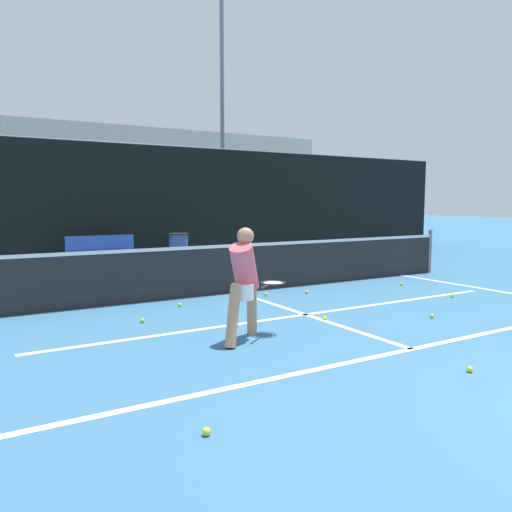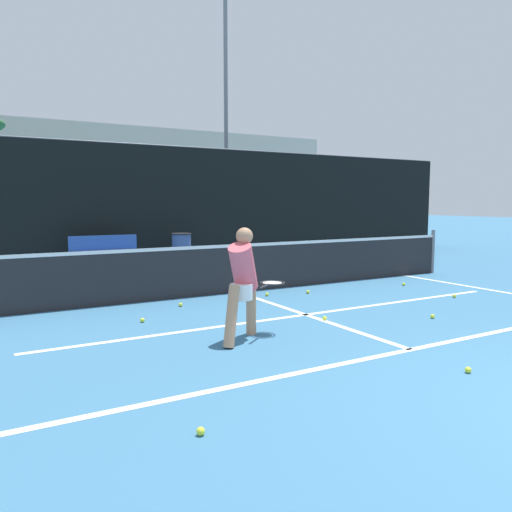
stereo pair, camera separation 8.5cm
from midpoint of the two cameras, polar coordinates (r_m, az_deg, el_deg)
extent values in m
cube|color=white|center=(6.35, 17.63, -10.16)|extent=(11.00, 0.10, 0.01)
cube|color=white|center=(7.90, 6.01, -6.68)|extent=(8.25, 0.10, 0.01)
cube|color=white|center=(7.95, 5.75, -6.60)|extent=(0.10, 4.41, 0.01)
cube|color=white|center=(11.16, 24.95, -3.45)|extent=(0.10, 5.41, 0.01)
cylinder|color=slate|center=(13.20, 19.71, 0.51)|extent=(0.09, 0.09, 1.07)
cube|color=#232326|center=(9.71, -1.83, -1.41)|extent=(11.00, 0.02, 0.95)
cube|color=white|center=(9.66, -1.84, 1.21)|extent=(11.00, 0.03, 0.06)
cube|color=black|center=(15.04, -12.47, 5.82)|extent=(24.00, 0.06, 3.40)
cylinder|color=slate|center=(15.13, -12.63, 12.35)|extent=(24.00, 0.04, 0.04)
cylinder|color=tan|center=(6.67, -0.19, -6.17)|extent=(0.13, 0.13, 0.66)
cylinder|color=tan|center=(6.11, -2.41, -6.88)|extent=(0.33, 0.30, 0.76)
cylinder|color=white|center=(6.33, -1.29, -4.10)|extent=(0.28, 0.28, 0.20)
cylinder|color=#E55966|center=(6.33, -1.08, -1.33)|extent=(0.49, 0.44, 0.72)
sphere|color=tan|center=(6.33, -0.95, 2.30)|extent=(0.22, 0.22, 0.22)
cylinder|color=#262628|center=(6.41, 1.30, -3.50)|extent=(0.25, 0.21, 0.03)
torus|color=#262628|center=(6.70, 2.24, -3.08)|extent=(0.48, 0.48, 0.02)
cylinder|color=beige|center=(6.70, 2.24, -3.08)|extent=(0.36, 0.36, 0.01)
sphere|color=#D1E033|center=(9.43, -0.72, -4.36)|extent=(0.07, 0.07, 0.07)
sphere|color=#D1E033|center=(4.01, -5.71, -19.30)|extent=(0.07, 0.07, 0.07)
sphere|color=#D1E033|center=(9.94, 21.95, -4.27)|extent=(0.07, 0.07, 0.07)
sphere|color=#D1E033|center=(9.39, 1.52, -4.40)|extent=(0.07, 0.07, 0.07)
sphere|color=#D1E033|center=(7.55, -12.54, -7.17)|extent=(0.07, 0.07, 0.07)
sphere|color=#D1E033|center=(5.73, 23.48, -11.85)|extent=(0.07, 0.07, 0.07)
sphere|color=#D1E033|center=(10.99, 16.74, -3.11)|extent=(0.07, 0.07, 0.07)
sphere|color=#D1E033|center=(7.58, 8.17, -7.04)|extent=(0.07, 0.07, 0.07)
sphere|color=#D1E033|center=(9.69, 6.20, -4.10)|extent=(0.07, 0.07, 0.07)
sphere|color=#D1E033|center=(8.55, -8.34, -5.53)|extent=(0.07, 0.07, 0.07)
sphere|color=#D1E033|center=(8.08, 19.82, -6.51)|extent=(0.07, 0.07, 0.07)
cube|color=#2D519E|center=(13.96, -16.72, 0.51)|extent=(1.81, 0.43, 0.04)
cube|color=#2D519E|center=(14.12, -16.89, 1.42)|extent=(1.80, 0.11, 0.42)
cube|color=#333338|center=(13.87, -19.61, -0.54)|extent=(0.06, 0.32, 0.44)
cube|color=#333338|center=(14.14, -13.83, -0.24)|extent=(0.06, 0.32, 0.44)
cylinder|color=#384C7F|center=(14.58, -8.35, 0.82)|extent=(0.55, 0.55, 0.82)
cylinder|color=black|center=(14.55, -8.38, 2.52)|extent=(0.58, 0.58, 0.04)
cube|color=black|center=(19.88, -7.88, 2.29)|extent=(1.61, 4.63, 0.85)
cube|color=#1E2328|center=(19.63, -7.65, 4.32)|extent=(1.35, 2.78, 0.57)
cylinder|color=black|center=(21.53, -7.58, 2.25)|extent=(0.18, 0.60, 0.60)
cylinder|color=black|center=(18.84, -4.13, 1.73)|extent=(0.18, 0.60, 0.60)
cylinder|color=slate|center=(20.43, -3.32, 15.05)|extent=(0.16, 0.16, 9.82)
cube|color=beige|center=(31.59, -21.92, 8.29)|extent=(36.00, 2.40, 6.33)
camera|label=1|loc=(0.04, -89.68, 0.04)|focal=35.00mm
camera|label=2|loc=(0.04, 90.32, -0.04)|focal=35.00mm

